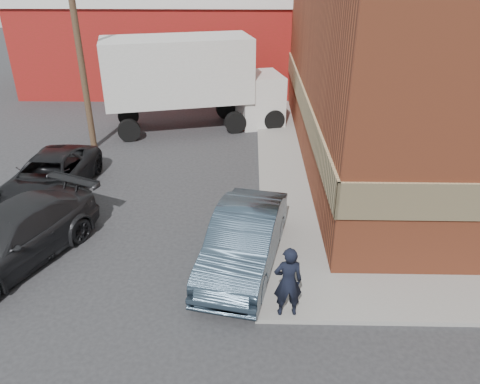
% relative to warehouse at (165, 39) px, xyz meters
% --- Properties ---
extents(ground, '(90.00, 90.00, 0.00)m').
position_rel_warehouse_xyz_m(ground, '(6.00, -20.00, -2.81)').
color(ground, '#28282B').
rests_on(ground, ground).
extents(sidewalk_west, '(1.80, 18.00, 0.12)m').
position_rel_warehouse_xyz_m(sidewalk_west, '(6.60, -11.00, -2.75)').
color(sidewalk_west, gray).
rests_on(sidewalk_west, ground).
extents(warehouse, '(16.30, 8.30, 5.60)m').
position_rel_warehouse_xyz_m(warehouse, '(0.00, 0.00, 0.00)').
color(warehouse, maroon).
rests_on(warehouse, ground).
extents(utility_pole, '(2.00, 0.26, 9.00)m').
position_rel_warehouse_xyz_m(utility_pole, '(-1.50, -11.00, 1.93)').
color(utility_pole, brown).
rests_on(utility_pole, ground).
extents(man, '(0.70, 0.50, 1.81)m').
position_rel_warehouse_xyz_m(man, '(6.23, -21.55, -1.79)').
color(man, black).
rests_on(man, sidewalk_south).
extents(sedan, '(2.62, 5.04, 1.58)m').
position_rel_warehouse_xyz_m(sedan, '(5.20, -19.50, -2.02)').
color(sedan, '#2F3F4F').
rests_on(sedan, ground).
extents(suv_a, '(2.52, 5.04, 1.37)m').
position_rel_warehouse_xyz_m(suv_a, '(-1.64, -15.41, -2.13)').
color(suv_a, black).
rests_on(suv_a, ground).
extents(suv_b, '(4.17, 5.79, 1.56)m').
position_rel_warehouse_xyz_m(suv_b, '(-1.09, -19.50, -2.03)').
color(suv_b, '#232326').
rests_on(suv_b, ground).
extents(box_truck, '(9.04, 4.61, 4.28)m').
position_rel_warehouse_xyz_m(box_truck, '(2.81, -8.30, -0.34)').
color(box_truck, silver).
rests_on(box_truck, ground).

